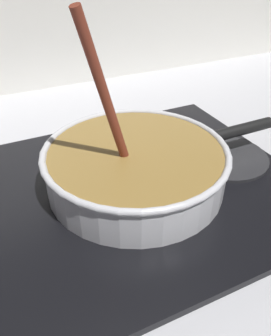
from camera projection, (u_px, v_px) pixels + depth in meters
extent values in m
cube|color=#B7B7BC|center=(208.00, 313.00, 0.42)|extent=(2.40, 1.60, 0.04)
cube|color=black|center=(136.00, 187.00, 0.59)|extent=(0.56, 0.48, 0.01)
torus|color=#592D0C|center=(136.00, 182.00, 0.58)|extent=(0.17, 0.17, 0.01)
cylinder|color=#262628|center=(225.00, 157.00, 0.65)|extent=(0.16, 0.16, 0.01)
cylinder|color=silver|center=(136.00, 168.00, 0.57)|extent=(0.30, 0.30, 0.07)
cylinder|color=olive|center=(136.00, 166.00, 0.57)|extent=(0.28, 0.28, 0.06)
torus|color=silver|center=(136.00, 151.00, 0.55)|extent=(0.31, 0.31, 0.01)
cylinder|color=black|center=(240.00, 130.00, 0.63)|extent=(0.14, 0.02, 0.02)
cylinder|color=beige|center=(164.00, 143.00, 0.59)|extent=(0.04, 0.04, 0.01)
cylinder|color=#EDD88C|center=(130.00, 148.00, 0.57)|extent=(0.03, 0.03, 0.01)
cylinder|color=#EDD88C|center=(154.00, 130.00, 0.63)|extent=(0.04, 0.04, 0.01)
cylinder|color=beige|center=(96.00, 173.00, 0.52)|extent=(0.04, 0.04, 0.01)
cylinder|color=beige|center=(81.00, 146.00, 0.58)|extent=(0.03, 0.03, 0.01)
cylinder|color=beige|center=(105.00, 187.00, 0.49)|extent=(0.03, 0.03, 0.01)
cylinder|color=maroon|center=(106.00, 99.00, 0.46)|extent=(0.09, 0.05, 0.25)
cube|color=brown|center=(127.00, 162.00, 0.55)|extent=(0.05, 0.04, 0.01)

